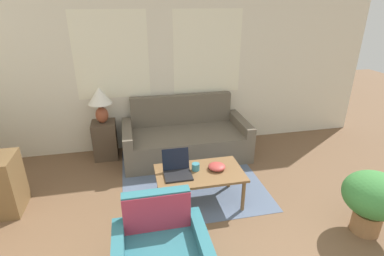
# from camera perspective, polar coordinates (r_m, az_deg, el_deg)

# --- Properties ---
(wall_back) EXTENTS (6.95, 0.06, 2.60)m
(wall_back) POSITION_cam_1_polar(r_m,az_deg,el_deg) (4.86, -4.81, 11.12)
(wall_back) COLOR silver
(wall_back) RESTS_ON ground_plane
(rug) EXTENTS (1.87, 1.99, 0.01)m
(rug) POSITION_cam_1_polar(r_m,az_deg,el_deg) (4.32, -0.50, -9.19)
(rug) COLOR slate
(rug) RESTS_ON ground_plane
(couch) EXTENTS (1.93, 0.91, 0.91)m
(couch) POSITION_cam_1_polar(r_m,az_deg,el_deg) (4.79, -1.27, -2.16)
(couch) COLOR #665B4C
(couch) RESTS_ON ground_plane
(side_table) EXTENTS (0.36, 0.36, 0.59)m
(side_table) POSITION_cam_1_polar(r_m,az_deg,el_deg) (4.89, -16.21, -2.19)
(side_table) COLOR #4C3D2D
(side_table) RESTS_ON ground_plane
(table_lamp) EXTENTS (0.35, 0.35, 0.55)m
(table_lamp) POSITION_cam_1_polar(r_m,az_deg,el_deg) (4.65, -17.11, 5.15)
(table_lamp) COLOR brown
(table_lamp) RESTS_ON side_table
(coffee_table) EXTENTS (1.04, 0.60, 0.44)m
(coffee_table) POSITION_cam_1_polar(r_m,az_deg,el_deg) (3.61, 1.46, -9.01)
(coffee_table) COLOR brown
(coffee_table) RESTS_ON ground_plane
(laptop) EXTENTS (0.32, 0.33, 0.27)m
(laptop) POSITION_cam_1_polar(r_m,az_deg,el_deg) (3.53, -2.85, -7.84)
(laptop) COLOR black
(laptop) RESTS_ON coffee_table
(cup_navy) EXTENTS (0.09, 0.09, 0.09)m
(cup_navy) POSITION_cam_1_polar(r_m,az_deg,el_deg) (3.60, 0.71, -7.41)
(cup_navy) COLOR teal
(cup_navy) RESTS_ON coffee_table
(snack_bowl) EXTENTS (0.21, 0.21, 0.07)m
(snack_bowl) POSITION_cam_1_polar(r_m,az_deg,el_deg) (3.64, 4.75, -7.33)
(snack_bowl) COLOR #B23D38
(snack_bowl) RESTS_ON coffee_table
(potted_plant) EXTENTS (0.62, 0.62, 0.70)m
(potted_plant) POSITION_cam_1_polar(r_m,az_deg,el_deg) (3.69, 31.23, -11.24)
(potted_plant) COLOR #996B42
(potted_plant) RESTS_ON ground_plane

